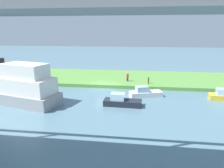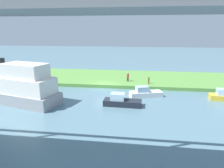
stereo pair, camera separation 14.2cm
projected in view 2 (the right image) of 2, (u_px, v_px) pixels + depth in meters
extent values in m
plane|color=slate|center=(104.00, 88.00, 30.65)|extent=(160.00, 160.00, 0.00)
cube|color=#5B9342|center=(110.00, 78.00, 36.34)|extent=(80.00, 12.00, 0.50)
cylinder|color=#2D334C|center=(128.00, 79.00, 32.74)|extent=(0.29, 0.29, 0.55)
cylinder|color=red|center=(128.00, 76.00, 32.60)|extent=(0.44, 0.44, 0.60)
sphere|color=tan|center=(128.00, 73.00, 32.49)|extent=(0.24, 0.24, 0.24)
cylinder|color=brown|center=(149.00, 81.00, 31.17)|extent=(0.20, 0.20, 0.96)
cube|color=#99999E|center=(19.00, 97.00, 24.59)|extent=(10.63, 5.88, 1.35)
cube|color=white|center=(21.00, 84.00, 23.99)|extent=(8.59, 5.03, 1.80)
cube|color=white|center=(25.00, 70.00, 23.27)|extent=(5.54, 3.78, 1.57)
cylinder|color=black|center=(3.00, 67.00, 24.48)|extent=(0.56, 0.56, 2.02)
cube|color=#D84C2D|center=(1.00, 85.00, 25.31)|extent=(2.26, 2.42, 1.01)
cube|color=silver|center=(224.00, 92.00, 25.29)|extent=(1.60, 1.32, 0.74)
cube|color=gold|center=(20.00, 88.00, 29.57)|extent=(5.18, 2.41, 0.78)
cube|color=silver|center=(15.00, 82.00, 29.53)|extent=(1.97, 1.64, 0.89)
cube|color=white|center=(146.00, 94.00, 26.78)|extent=(4.41, 2.67, 0.65)
cube|color=silver|center=(142.00, 89.00, 26.52)|extent=(1.78, 1.58, 0.74)
cube|color=#1E232D|center=(123.00, 103.00, 23.55)|extent=(4.32, 1.69, 0.66)
cube|color=silver|center=(118.00, 96.00, 23.47)|extent=(1.58, 1.28, 0.76)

